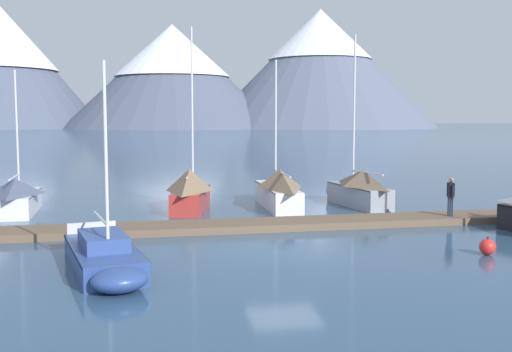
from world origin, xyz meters
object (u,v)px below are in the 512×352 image
sailboat_mid_dock_port (191,190)px  mooring_buoy_inner_mooring (487,247)px  sailboat_second_berth (105,257)px  sailboat_mid_dock_starboard (277,188)px  sailboat_nearest_berth (18,196)px  person_on_dock (451,194)px  sailboat_far_berth (358,188)px

sailboat_mid_dock_port → mooring_buoy_inner_mooring: (9.19, -11.90, -0.70)m
sailboat_second_berth → sailboat_mid_dock_starboard: (7.74, 12.16, 0.50)m
sailboat_nearest_berth → sailboat_second_berth: size_ratio=1.11×
sailboat_second_berth → person_on_dock: size_ratio=3.68×
sailboat_far_berth → mooring_buoy_inner_mooring: size_ratio=14.12×
sailboat_mid_dock_starboard → sailboat_far_berth: sailboat_far_berth is taller
sailboat_mid_dock_starboard → person_on_dock: sailboat_mid_dock_starboard is taller
sailboat_mid_dock_starboard → person_on_dock: 8.80m
sailboat_far_berth → person_on_dock: (2.34, -5.51, 0.33)m
mooring_buoy_inner_mooring → sailboat_mid_dock_starboard: bearing=111.8°
sailboat_mid_dock_port → mooring_buoy_inner_mooring: bearing=-52.3°
sailboat_mid_dock_port → sailboat_mid_dock_starboard: bearing=0.7°
sailboat_mid_dock_port → sailboat_far_berth: sailboat_mid_dock_port is taller
sailboat_mid_dock_port → sailboat_far_berth: size_ratio=1.03×
sailboat_mid_dock_starboard → sailboat_far_berth: size_ratio=0.85×
sailboat_nearest_berth → person_on_dock: bearing=-17.7°
sailboat_nearest_berth → person_on_dock: size_ratio=4.08×
sailboat_nearest_berth → person_on_dock: 20.26m
sailboat_second_berth → sailboat_mid_dock_port: sailboat_mid_dock_port is taller
sailboat_mid_dock_port → person_on_dock: size_ratio=5.39×
sailboat_second_berth → sailboat_mid_dock_starboard: bearing=57.5°
sailboat_second_berth → person_on_dock: sailboat_second_berth is taller
sailboat_second_berth → sailboat_far_berth: size_ratio=0.70×
sailboat_nearest_berth → sailboat_second_berth: sailboat_nearest_berth is taller
sailboat_mid_dock_starboard → person_on_dock: size_ratio=4.45×
sailboat_far_berth → sailboat_nearest_berth: bearing=177.8°
sailboat_mid_dock_port → sailboat_mid_dock_starboard: size_ratio=1.21×
sailboat_far_berth → sailboat_mid_dock_port: bearing=177.9°
sailboat_nearest_berth → mooring_buoy_inner_mooring: size_ratio=10.99×
sailboat_mid_dock_starboard → mooring_buoy_inner_mooring: bearing=-68.2°
sailboat_second_berth → mooring_buoy_inner_mooring: sailboat_second_berth is taller
sailboat_far_berth → mooring_buoy_inner_mooring: bearing=-87.1°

